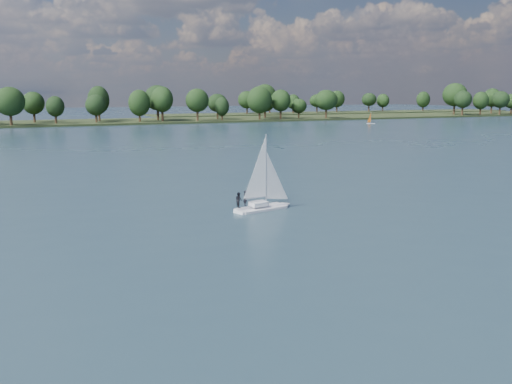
% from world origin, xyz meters
% --- Properties ---
extents(ground, '(700.00, 700.00, 0.00)m').
position_xyz_m(ground, '(0.00, 100.00, 0.00)').
color(ground, '#233342').
rests_on(ground, ground).
extents(far_shore, '(660.00, 40.00, 1.50)m').
position_xyz_m(far_shore, '(0.00, 212.00, 0.00)').
color(far_shore, black).
rests_on(far_shore, ground).
extents(far_shore_back, '(220.00, 30.00, 1.40)m').
position_xyz_m(far_shore_back, '(160.00, 260.00, 0.00)').
color(far_shore_back, black).
rests_on(far_shore_back, ground).
extents(sailboat, '(6.28, 3.05, 7.97)m').
position_xyz_m(sailboat, '(3.13, 36.22, 2.23)').
color(sailboat, silver).
rests_on(sailboat, ground).
extents(dinghy_orange, '(3.03, 1.48, 4.66)m').
position_xyz_m(dinghy_orange, '(109.06, 163.69, 1.10)').
color(dinghy_orange, silver).
rests_on(dinghy_orange, ground).
extents(treeline, '(562.45, 73.82, 18.66)m').
position_xyz_m(treeline, '(-9.24, 208.07, 8.07)').
color(treeline, black).
rests_on(treeline, ground).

